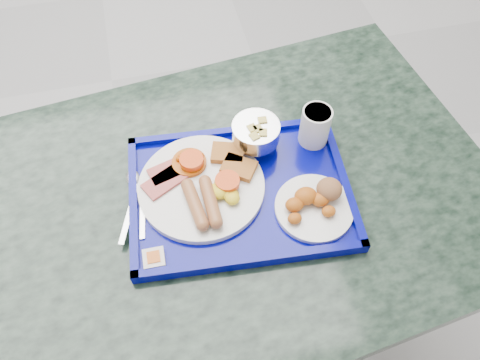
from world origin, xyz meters
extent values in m
plane|color=gray|center=(0.00, 0.00, 0.00)|extent=(6.00, 6.00, 0.00)
cylinder|color=slate|center=(0.29, -1.17, 0.01)|extent=(0.53, 0.53, 0.03)
cylinder|color=slate|center=(0.29, -1.17, 0.35)|extent=(0.10, 0.10, 0.64)
cube|color=black|center=(0.29, -1.17, 0.69)|extent=(1.21, 0.88, 0.04)
cube|color=#020580|center=(0.32, -1.17, 0.71)|extent=(0.46, 0.36, 0.01)
cube|color=#020580|center=(0.34, -1.02, 0.73)|extent=(0.44, 0.05, 0.01)
cube|color=#020580|center=(0.31, -1.33, 0.73)|extent=(0.44, 0.05, 0.01)
cube|color=#020580|center=(0.53, -1.19, 0.73)|extent=(0.04, 0.32, 0.01)
cube|color=#020580|center=(0.11, -1.16, 0.73)|extent=(0.04, 0.32, 0.01)
cylinder|color=silver|center=(0.25, -1.15, 0.73)|extent=(0.25, 0.25, 0.01)
cube|color=#CC5551|center=(0.20, -1.10, 0.74)|extent=(0.10, 0.07, 0.01)
cube|color=#CC5551|center=(0.18, -1.13, 0.74)|extent=(0.10, 0.08, 0.01)
cylinder|color=#A94907|center=(0.24, -1.09, 0.74)|extent=(0.07, 0.07, 0.01)
sphere|color=#A94907|center=(0.23, -1.10, 0.75)|extent=(0.01, 0.01, 0.01)
sphere|color=#A94907|center=(0.24, -1.11, 0.75)|extent=(0.01, 0.01, 0.01)
sphere|color=#A94907|center=(0.22, -1.08, 0.75)|extent=(0.01, 0.01, 0.01)
sphere|color=#A94907|center=(0.25, -1.10, 0.75)|extent=(0.01, 0.01, 0.01)
sphere|color=#A94907|center=(0.22, -1.11, 0.75)|extent=(0.01, 0.01, 0.01)
sphere|color=#A94907|center=(0.23, -1.12, 0.75)|extent=(0.01, 0.01, 0.01)
sphere|color=#A94907|center=(0.25, -1.09, 0.75)|extent=(0.01, 0.01, 0.01)
sphere|color=#A94907|center=(0.23, -1.11, 0.75)|extent=(0.01, 0.01, 0.01)
sphere|color=#A94907|center=(0.26, -1.09, 0.75)|extent=(0.01, 0.01, 0.01)
sphere|color=#A94907|center=(0.22, -1.09, 0.75)|extent=(0.01, 0.01, 0.01)
sphere|color=#A94907|center=(0.23, -1.09, 0.75)|extent=(0.01, 0.01, 0.01)
sphere|color=#A94907|center=(0.24, -1.12, 0.75)|extent=(0.01, 0.01, 0.01)
sphere|color=#A94907|center=(0.22, -1.08, 0.75)|extent=(0.01, 0.01, 0.01)
sphere|color=#A94907|center=(0.24, -1.11, 0.75)|extent=(0.01, 0.01, 0.01)
cube|color=#AB652A|center=(0.32, -1.09, 0.74)|extent=(0.08, 0.07, 0.01)
cube|color=#AB652A|center=(0.33, -1.13, 0.74)|extent=(0.08, 0.08, 0.01)
cylinder|color=brown|center=(0.23, -1.20, 0.75)|extent=(0.04, 0.10, 0.03)
cylinder|color=brown|center=(0.26, -1.20, 0.75)|extent=(0.03, 0.10, 0.03)
ellipsoid|color=yellow|center=(0.30, -1.16, 0.74)|extent=(0.02, 0.02, 0.02)
ellipsoid|color=yellow|center=(0.29, -1.17, 0.75)|extent=(0.03, 0.03, 0.02)
ellipsoid|color=yellow|center=(0.29, -1.16, 0.74)|extent=(0.02, 0.02, 0.01)
ellipsoid|color=yellow|center=(0.31, -1.19, 0.74)|extent=(0.02, 0.02, 0.02)
ellipsoid|color=yellow|center=(0.30, -1.19, 0.74)|extent=(0.03, 0.03, 0.02)
ellipsoid|color=yellow|center=(0.30, -1.20, 0.75)|extent=(0.03, 0.03, 0.02)
ellipsoid|color=yellow|center=(0.28, -1.18, 0.75)|extent=(0.03, 0.03, 0.02)
ellipsoid|color=yellow|center=(0.28, -1.17, 0.75)|extent=(0.03, 0.03, 0.02)
cylinder|color=red|center=(0.24, -1.10, 0.75)|extent=(0.05, 0.05, 0.01)
cylinder|color=red|center=(0.30, -1.17, 0.75)|extent=(0.05, 0.05, 0.01)
cylinder|color=silver|center=(0.45, -1.25, 0.73)|extent=(0.15, 0.15, 0.01)
ellipsoid|color=#B05514|center=(0.48, -1.27, 0.74)|extent=(0.03, 0.02, 0.02)
ellipsoid|color=#B05514|center=(0.47, -1.24, 0.75)|extent=(0.04, 0.03, 0.02)
ellipsoid|color=#B05514|center=(0.44, -1.23, 0.75)|extent=(0.05, 0.04, 0.03)
ellipsoid|color=#B05514|center=(0.42, -1.24, 0.75)|extent=(0.04, 0.03, 0.02)
ellipsoid|color=#B05514|center=(0.41, -1.27, 0.74)|extent=(0.03, 0.02, 0.02)
ellipsoid|color=brown|center=(0.49, -1.23, 0.75)|extent=(0.05, 0.05, 0.04)
cylinder|color=silver|center=(0.38, -1.07, 0.73)|extent=(0.06, 0.06, 0.01)
cylinder|color=silver|center=(0.38, -1.07, 0.74)|extent=(0.02, 0.02, 0.02)
cylinder|color=silver|center=(0.38, -1.07, 0.77)|extent=(0.10, 0.10, 0.04)
cube|color=#D7C151|center=(0.37, -1.07, 0.78)|extent=(0.02, 0.02, 0.01)
cube|color=#D7C151|center=(0.39, -1.09, 0.78)|extent=(0.02, 0.02, 0.01)
cube|color=#D7C151|center=(0.40, -1.06, 0.78)|extent=(0.02, 0.02, 0.01)
cube|color=#D7C151|center=(0.37, -1.10, 0.78)|extent=(0.02, 0.02, 0.01)
cube|color=#D7C151|center=(0.38, -1.08, 0.78)|extent=(0.02, 0.02, 0.01)
cylinder|color=silver|center=(0.51, -1.08, 0.77)|extent=(0.06, 0.06, 0.09)
cylinder|color=#D4640B|center=(0.51, -1.08, 0.81)|extent=(0.06, 0.06, 0.01)
cube|color=silver|center=(0.13, -1.18, 0.72)|extent=(0.03, 0.13, 0.00)
ellipsoid|color=silver|center=(0.12, -1.09, 0.73)|extent=(0.03, 0.04, 0.01)
cube|color=silver|center=(0.11, -1.17, 0.72)|extent=(0.06, 0.15, 0.00)
cube|color=silver|center=(0.14, -1.28, 0.73)|extent=(0.04, 0.04, 0.01)
cube|color=#D75B17|center=(0.14, -1.28, 0.74)|extent=(0.02, 0.02, 0.00)
camera|label=1|loc=(0.21, -1.67, 1.51)|focal=35.00mm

